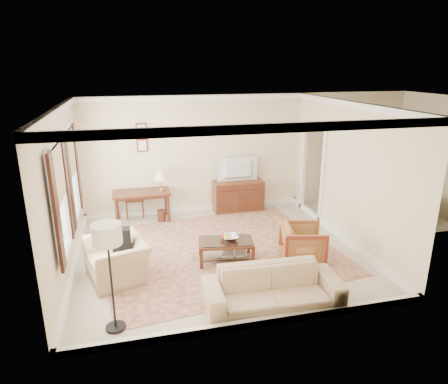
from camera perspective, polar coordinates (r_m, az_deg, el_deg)
name	(u,v)px	position (r m, az deg, el deg)	size (l,w,h in m)	color
room_shell	(217,128)	(7.32, -0.97, 9.08)	(5.51, 5.01, 2.91)	beige
annex_bedroom	(382,200)	(10.72, 21.70, -1.12)	(3.00, 2.70, 2.90)	beige
window_front	(60,200)	(6.76, -22.42, -1.06)	(0.12, 1.56, 1.80)	#CCB284
window_rear	(72,174)	(8.28, -20.95, 2.41)	(0.12, 1.56, 1.80)	#CCB284
doorway	(313,173)	(9.91, 12.56, 2.69)	(0.10, 1.12, 2.25)	white
rug	(219,250)	(8.12, -0.76, -8.33)	(4.49, 3.85, 0.01)	maroon
writing_desk	(142,196)	(9.60, -11.67, -0.59)	(1.33, 0.67, 0.73)	#532617
desk_chair	(134,196)	(9.95, -12.73, -0.55)	(0.45, 0.45, 1.05)	brown
desk_lamp	(161,180)	(9.51, -8.95, 1.68)	(0.32, 0.32, 0.50)	silver
framed_prints	(142,137)	(9.67, -11.67, 7.65)	(0.25, 0.04, 0.68)	#532617
sideboard	(238,196)	(10.17, 2.01, -0.53)	(1.27, 0.49, 0.78)	brown
tv	(239,162)	(9.91, 2.10, 4.27)	(0.98, 0.56, 0.13)	black
coffee_table	(226,245)	(7.58, 0.27, -7.64)	(1.09, 0.73, 0.43)	#532617
fruit_bowl	(231,237)	(7.56, 0.95, -6.41)	(0.42, 0.42, 0.10)	silver
book_a	(222,253)	(7.63, -0.23, -8.74)	(0.28, 0.04, 0.38)	brown
book_b	(235,253)	(7.65, 1.62, -8.71)	(0.28, 0.03, 0.38)	brown
striped_armchair	(303,242)	(7.67, 11.19, -7.05)	(0.78, 0.73, 0.80)	maroon
club_armchair	(117,253)	(7.20, -15.03, -8.44)	(1.08, 0.70, 0.95)	tan
backpack	(121,238)	(7.17, -14.46, -6.31)	(0.32, 0.22, 0.40)	black
sofa	(273,282)	(6.27, 7.04, -12.70)	(2.10, 0.61, 0.82)	tan
floor_lamp	(108,242)	(5.52, -16.29, -6.90)	(0.39, 0.39, 1.60)	black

